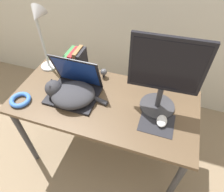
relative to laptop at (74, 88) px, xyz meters
name	(u,v)px	position (x,y,z in m)	size (l,w,h in m)	color
ground_plane	(94,183)	(0.22, -0.31, -0.78)	(12.00, 12.00, 0.00)	#847056
desk	(104,108)	(0.22, 0.00, -0.14)	(1.29, 0.62, 0.73)	brown
laptop	(74,88)	(0.00, 0.00, 0.00)	(0.35, 0.28, 0.28)	black
cat	(70,94)	(0.00, -0.06, 0.01)	(0.43, 0.35, 0.14)	#333338
external_monitor	(165,74)	(0.58, 0.06, 0.23)	(0.43, 0.23, 0.52)	#333338
mousepad	(157,123)	(0.60, -0.08, -0.05)	(0.22, 0.19, 0.00)	#232328
computer_mouse	(162,121)	(0.63, -0.07, -0.03)	(0.07, 0.10, 0.04)	silver
book_row	(76,63)	(-0.08, 0.21, 0.05)	(0.14, 0.17, 0.23)	#387A42
desk_lamp	(40,28)	(-0.30, 0.19, 0.31)	(0.17, 0.17, 0.53)	silver
cable_coil	(20,100)	(-0.33, -0.19, -0.04)	(0.15, 0.15, 0.03)	blue
webcam	(104,72)	(0.14, 0.23, 0.00)	(0.05, 0.05, 0.08)	#232328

